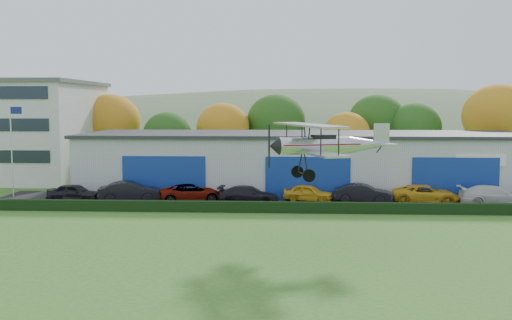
{
  "coord_description": "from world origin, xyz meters",
  "views": [
    {
      "loc": [
        3.24,
        -25.5,
        7.81
      ],
      "look_at": [
        1.34,
        10.3,
        4.42
      ],
      "focal_mm": 40.53,
      "sensor_mm": 36.0,
      "label": 1
    }
  ],
  "objects_px": {
    "flagpole": "(13,141)",
    "car_5": "(363,193)",
    "car_1": "(130,192)",
    "biplane": "(325,143)",
    "car_4": "(309,193)",
    "hangar": "(305,161)",
    "car_6": "(426,194)",
    "car_0": "(75,193)",
    "car_2": "(192,193)",
    "car_7": "(495,196)",
    "car_3": "(249,195)"
  },
  "relations": [
    {
      "from": "hangar",
      "to": "car_3",
      "type": "relative_size",
      "value": 8.43
    },
    {
      "from": "car_5",
      "to": "car_6",
      "type": "relative_size",
      "value": 0.87
    },
    {
      "from": "car_2",
      "to": "car_6",
      "type": "height_order",
      "value": "car_6"
    },
    {
      "from": "flagpole",
      "to": "car_5",
      "type": "bearing_deg",
      "value": -2.54
    },
    {
      "from": "car_0",
      "to": "car_5",
      "type": "distance_m",
      "value": 23.22
    },
    {
      "from": "car_3",
      "to": "car_7",
      "type": "distance_m",
      "value": 19.08
    },
    {
      "from": "car_1",
      "to": "flagpole",
      "type": "bearing_deg",
      "value": 68.84
    },
    {
      "from": "car_1",
      "to": "car_3",
      "type": "height_order",
      "value": "car_1"
    },
    {
      "from": "car_3",
      "to": "car_4",
      "type": "distance_m",
      "value": 5.0
    },
    {
      "from": "car_0",
      "to": "car_1",
      "type": "bearing_deg",
      "value": -81.06
    },
    {
      "from": "car_2",
      "to": "car_3",
      "type": "bearing_deg",
      "value": -115.06
    },
    {
      "from": "hangar",
      "to": "car_6",
      "type": "xyz_separation_m",
      "value": [
        9.37,
        -7.37,
        -1.88
      ]
    },
    {
      "from": "hangar",
      "to": "car_4",
      "type": "xyz_separation_m",
      "value": [
        0.06,
        -6.89,
        -1.92
      ]
    },
    {
      "from": "flagpole",
      "to": "biplane",
      "type": "height_order",
      "value": "flagpole"
    },
    {
      "from": "car_1",
      "to": "biplane",
      "type": "distance_m",
      "value": 20.4
    },
    {
      "from": "hangar",
      "to": "car_7",
      "type": "bearing_deg",
      "value": -30.28
    },
    {
      "from": "biplane",
      "to": "car_6",
      "type": "bearing_deg",
      "value": 38.82
    },
    {
      "from": "car_1",
      "to": "car_7",
      "type": "height_order",
      "value": "car_1"
    },
    {
      "from": "car_5",
      "to": "biplane",
      "type": "xyz_separation_m",
      "value": [
        -4.01,
        -13.81,
        4.9
      ]
    },
    {
      "from": "car_3",
      "to": "car_7",
      "type": "relative_size",
      "value": 0.89
    },
    {
      "from": "car_0",
      "to": "car_2",
      "type": "height_order",
      "value": "car_0"
    },
    {
      "from": "car_1",
      "to": "car_7",
      "type": "xyz_separation_m",
      "value": [
        28.73,
        -0.51,
        -0.04
      ]
    },
    {
      "from": "car_7",
      "to": "biplane",
      "type": "relative_size",
      "value": 0.65
    },
    {
      "from": "hangar",
      "to": "biplane",
      "type": "height_order",
      "value": "biplane"
    },
    {
      "from": "hangar",
      "to": "car_5",
      "type": "height_order",
      "value": "hangar"
    },
    {
      "from": "car_2",
      "to": "car_4",
      "type": "bearing_deg",
      "value": -102.12
    },
    {
      "from": "car_4",
      "to": "car_5",
      "type": "distance_m",
      "value": 4.36
    },
    {
      "from": "flagpole",
      "to": "car_5",
      "type": "xyz_separation_m",
      "value": [
        29.28,
        -1.3,
        -3.99
      ]
    },
    {
      "from": "flagpole",
      "to": "car_7",
      "type": "xyz_separation_m",
      "value": [
        39.23,
        -2.4,
        -3.95
      ]
    },
    {
      "from": "flagpole",
      "to": "hangar",
      "type": "bearing_deg",
      "value": 13.51
    },
    {
      "from": "car_2",
      "to": "car_6",
      "type": "relative_size",
      "value": 0.98
    },
    {
      "from": "car_2",
      "to": "car_3",
      "type": "height_order",
      "value": "car_2"
    },
    {
      "from": "car_7",
      "to": "car_2",
      "type": "bearing_deg",
      "value": 90.71
    },
    {
      "from": "car_2",
      "to": "flagpole",
      "type": "bearing_deg",
      "value": 67.08
    },
    {
      "from": "biplane",
      "to": "car_5",
      "type": "bearing_deg",
      "value": 55.87
    },
    {
      "from": "flagpole",
      "to": "car_3",
      "type": "distance_m",
      "value": 20.69
    },
    {
      "from": "flagpole",
      "to": "car_0",
      "type": "height_order",
      "value": "flagpole"
    },
    {
      "from": "flagpole",
      "to": "biplane",
      "type": "bearing_deg",
      "value": -30.87
    },
    {
      "from": "flagpole",
      "to": "car_4",
      "type": "bearing_deg",
      "value": -2.09
    },
    {
      "from": "hangar",
      "to": "biplane",
      "type": "xyz_separation_m",
      "value": [
        0.38,
        -21.08,
        3.04
      ]
    },
    {
      "from": "car_2",
      "to": "car_6",
      "type": "bearing_deg",
      "value": -105.89
    },
    {
      "from": "car_4",
      "to": "biplane",
      "type": "height_order",
      "value": "biplane"
    },
    {
      "from": "hangar",
      "to": "car_3",
      "type": "height_order",
      "value": "hangar"
    },
    {
      "from": "car_0",
      "to": "car_5",
      "type": "height_order",
      "value": "car_5"
    },
    {
      "from": "car_1",
      "to": "car_6",
      "type": "xyz_separation_m",
      "value": [
        23.76,
        0.49,
        -0.09
      ]
    },
    {
      "from": "car_6",
      "to": "biplane",
      "type": "height_order",
      "value": "biplane"
    },
    {
      "from": "flagpole",
      "to": "car_2",
      "type": "height_order",
      "value": "flagpole"
    },
    {
      "from": "car_1",
      "to": "car_5",
      "type": "xyz_separation_m",
      "value": [
        18.78,
        0.59,
        -0.07
      ]
    },
    {
      "from": "car_3",
      "to": "car_4",
      "type": "relative_size",
      "value": 1.2
    },
    {
      "from": "car_4",
      "to": "car_7",
      "type": "xyz_separation_m",
      "value": [
        14.29,
        -1.49,
        0.1
      ]
    }
  ]
}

